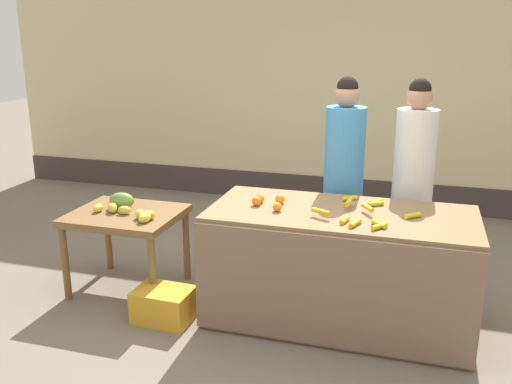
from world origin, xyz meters
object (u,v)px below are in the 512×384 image
(produce_crate, at_px, (164,305))
(produce_sack, at_px, (237,235))
(vendor_woman_white_shirt, at_px, (412,186))
(vendor_woman_blue_shirt, at_px, (343,182))

(produce_crate, bearing_deg, produce_sack, 82.65)
(produce_sack, bearing_deg, vendor_woman_white_shirt, -3.14)
(vendor_woman_blue_shirt, relative_size, vendor_woman_white_shirt, 1.00)
(produce_crate, bearing_deg, vendor_woman_blue_shirt, 43.13)
(vendor_woman_white_shirt, xyz_separation_m, produce_sack, (-1.61, 0.09, -0.66))
(vendor_woman_blue_shirt, xyz_separation_m, produce_sack, (-1.03, 0.17, -0.66))
(vendor_woman_white_shirt, distance_m, produce_sack, 1.74)
(vendor_woman_white_shirt, height_order, produce_sack, vendor_woman_white_shirt)
(produce_crate, distance_m, produce_sack, 1.32)
(vendor_woman_white_shirt, bearing_deg, vendor_woman_blue_shirt, -171.81)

